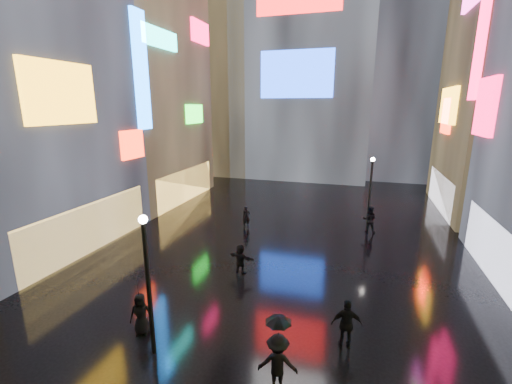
% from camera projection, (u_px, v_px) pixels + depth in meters
% --- Properties ---
extents(ground, '(140.00, 140.00, 0.00)m').
position_uv_depth(ground, '(290.00, 235.00, 23.49)').
color(ground, black).
rests_on(ground, ground).
extents(building_left_far, '(10.28, 12.00, 22.00)m').
position_uv_depth(building_left_far, '(132.00, 79.00, 30.90)').
color(building_left_far, black).
rests_on(building_left_far, ground).
extents(tower_main, '(16.00, 14.20, 42.00)m').
position_uv_depth(tower_main, '(309.00, 1.00, 41.45)').
color(tower_main, black).
rests_on(tower_main, ground).
extents(tower_flank_right, '(12.00, 12.00, 34.00)m').
position_uv_depth(tower_flank_right, '(411.00, 34.00, 40.91)').
color(tower_flank_right, black).
rests_on(tower_flank_right, ground).
extents(tower_flank_left, '(10.00, 10.00, 26.00)m').
position_uv_depth(tower_flank_left, '(221.00, 72.00, 44.69)').
color(tower_flank_left, black).
rests_on(tower_flank_left, ground).
extents(lamp_near, '(0.30, 0.30, 5.20)m').
position_uv_depth(lamp_near, '(148.00, 278.00, 11.61)').
color(lamp_near, black).
rests_on(lamp_near, ground).
extents(lamp_far, '(0.30, 0.30, 5.20)m').
position_uv_depth(lamp_far, '(370.00, 189.00, 24.11)').
color(lamp_far, black).
rests_on(lamp_far, ground).
extents(pedestrian_2, '(1.34, 0.91, 1.92)m').
position_uv_depth(pedestrian_2, '(278.00, 363.00, 10.50)').
color(pedestrian_2, black).
rests_on(pedestrian_2, ground).
extents(pedestrian_3, '(1.18, 0.65, 1.90)m').
position_uv_depth(pedestrian_3, '(347.00, 324.00, 12.40)').
color(pedestrian_3, black).
rests_on(pedestrian_3, ground).
extents(pedestrian_4, '(0.96, 0.79, 1.68)m').
position_uv_depth(pedestrian_4, '(141.00, 314.00, 13.18)').
color(pedestrian_4, black).
rests_on(pedestrian_4, ground).
extents(pedestrian_5, '(1.54, 0.82, 1.59)m').
position_uv_depth(pedestrian_5, '(240.00, 259.00, 18.02)').
color(pedestrian_5, black).
rests_on(pedestrian_5, ground).
extents(pedestrian_6, '(0.68, 0.63, 1.55)m').
position_uv_depth(pedestrian_6, '(246.00, 217.00, 24.90)').
color(pedestrian_6, black).
rests_on(pedestrian_6, ground).
extents(pedestrian_7, '(0.95, 0.76, 1.88)m').
position_uv_depth(pedestrian_7, '(370.00, 220.00, 23.84)').
color(pedestrian_7, black).
rests_on(pedestrian_7, ground).
extents(umbrella_1, '(0.95, 0.95, 0.69)m').
position_uv_depth(umbrella_1, '(278.00, 326.00, 10.18)').
color(umbrella_1, black).
rests_on(umbrella_1, pedestrian_2).
extents(umbrella_2, '(1.00, 1.01, 0.85)m').
position_uv_depth(umbrella_2, '(138.00, 284.00, 12.87)').
color(umbrella_2, black).
rests_on(umbrella_2, pedestrian_4).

